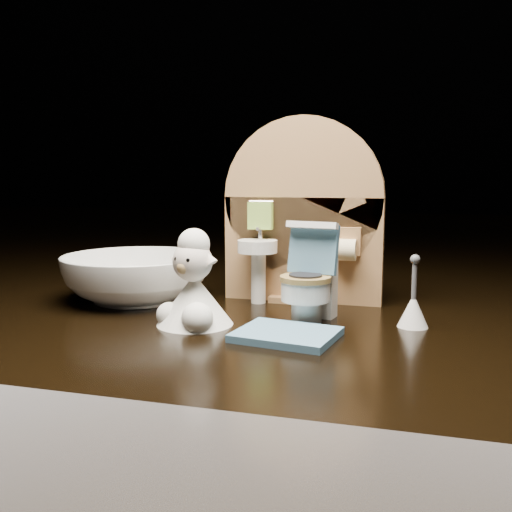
{
  "coord_description": "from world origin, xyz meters",
  "views": [
    {
      "loc": [
        0.09,
        -0.39,
        0.1
      ],
      "look_at": [
        -0.02,
        -0.0,
        0.05
      ],
      "focal_mm": 40.0,
      "sensor_mm": 36.0,
      "label": 1
    }
  ],
  "objects": [
    {
      "name": "plush_lamb",
      "position": [
        -0.06,
        -0.03,
        0.02
      ],
      "size": [
        0.05,
        0.05,
        0.07
      ],
      "rotation": [
        0.0,
        0.0,
        -0.25
      ],
      "color": "white",
      "rests_on": "ground"
    },
    {
      "name": "toy_toilet",
      "position": [
        0.02,
        0.0,
        0.03
      ],
      "size": [
        0.04,
        0.05,
        0.07
      ],
      "rotation": [
        0.0,
        0.0,
        -0.2
      ],
      "color": "white",
      "rests_on": "ground"
    },
    {
      "name": "backdrop_panel",
      "position": [
        -0.0,
        0.06,
        0.07
      ],
      "size": [
        0.13,
        0.05,
        0.15
      ],
      "color": "#A67647",
      "rests_on": "ground"
    },
    {
      "name": "toilet_brush",
      "position": [
        0.09,
        0.0,
        0.01
      ],
      "size": [
        0.02,
        0.02,
        0.05
      ],
      "color": "white",
      "rests_on": "ground"
    },
    {
      "name": "ceramic_bowl",
      "position": [
        -0.13,
        0.03,
        0.02
      ],
      "size": [
        0.14,
        0.14,
        0.04
      ],
      "primitive_type": "imported",
      "rotation": [
        0.0,
        0.0,
        0.2
      ],
      "color": "white",
      "rests_on": "ground"
    },
    {
      "name": "bath_mat",
      "position": [
        0.01,
        -0.05,
        0.0
      ],
      "size": [
        0.07,
        0.06,
        0.0
      ],
      "primitive_type": "cube",
      "rotation": [
        0.0,
        0.0,
        -0.16
      ],
      "color": "teal",
      "rests_on": "ground"
    }
  ]
}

